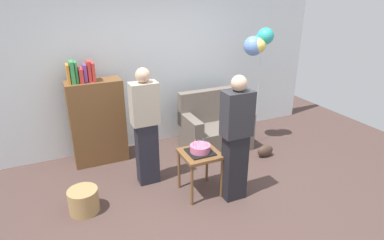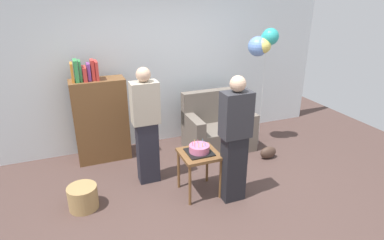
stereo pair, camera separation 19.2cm
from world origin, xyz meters
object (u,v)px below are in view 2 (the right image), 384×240
Objects in this scene: person_holding_cake at (235,140)px; handbag at (268,152)px; person_blowing_candles at (146,126)px; bookshelf at (100,118)px; couch at (218,128)px; wicker_basket at (83,197)px; birthday_cake at (199,149)px; side_table at (199,159)px; balloon_bunch at (264,42)px.

handbag is at bearing -153.68° from person_holding_cake.
handbag is (1.94, -0.08, -0.73)m from person_blowing_candles.
bookshelf is at bearing 100.78° from person_blowing_candles.
wicker_basket is (-2.28, -0.92, -0.19)m from couch.
bookshelf is 5.75× the size of handbag.
person_blowing_candles is (-0.54, 0.55, 0.19)m from birthday_cake.
wicker_basket is (-1.46, 0.22, -0.35)m from side_table.
bookshelf is 2.80m from balloon_bunch.
balloon_bunch is (2.04, 0.44, 0.92)m from person_blowing_candles.
couch is 2.46m from wicker_basket.
bookshelf is 2.71× the size of side_table.
handbag is at bearing 18.24° from birthday_cake.
wicker_basket is at bearing -108.71° from bookshelf.
birthday_cake is (1.04, -1.44, -0.04)m from bookshelf.
side_table reaches higher than handbag.
birthday_cake is at bearing -149.41° from side_table.
couch is 3.93× the size of handbag.
person_blowing_candles reaches higher than wicker_basket.
bookshelf reaches higher than couch.
birthday_cake is at bearing -146.64° from balloon_bunch.
side_table is at bearing 30.59° from birthday_cake.
person_blowing_candles reaches higher than bookshelf.
side_table is at bearing -8.62° from wicker_basket.
person_holding_cake reaches higher than couch.
bookshelf is 1.39m from wicker_basket.
couch reaches higher than side_table.
couch is 1.56m from person_holding_cake.
couch reaches higher than handbag.
couch is 1.92m from bookshelf.
bookshelf is at bearing -59.37° from person_holding_cake.
person_holding_cake is 4.53× the size of wicker_basket.
couch is 0.68× the size of bookshelf.
birthday_cake is at bearing -54.08° from bookshelf.
couch is 1.43m from birthday_cake.
side_table is 1.65× the size of wicker_basket.
wicker_basket is (-0.92, -0.32, -0.68)m from person_blowing_candles.
birthday_cake is 1.55m from wicker_basket.
bookshelf is 1.79m from side_table.
bookshelf reaches higher than wicker_basket.
couch is at bearing 54.24° from birthday_cake.
couch is 1.85× the size of side_table.
wicker_basket is at bearing 171.38° from birthday_cake.
wicker_basket is 2.87m from handbag.
handbag is at bearing 18.24° from side_table.
birthday_cake reaches higher than wicker_basket.
person_blowing_candles is (-1.36, -0.59, 0.49)m from couch.
person_holding_cake is 1.99m from wicker_basket.
side_table is 1.86× the size of birthday_cake.
person_blowing_candles is 5.82× the size of handbag.
balloon_bunch is at bearing 14.53° from wicker_basket.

